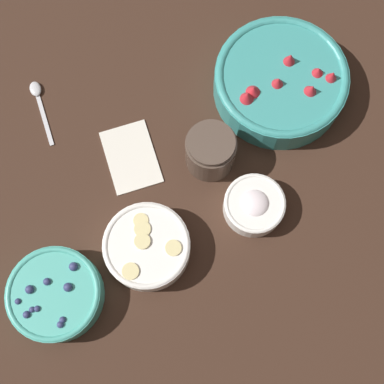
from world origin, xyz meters
TOP-DOWN VIEW (x-y plane):
  - ground_plane at (0.00, 0.00)m, footprint 4.00×4.00m
  - bowl_strawberries at (-0.19, 0.19)m, footprint 0.25×0.25m
  - bowl_blueberries at (0.25, -0.16)m, footprint 0.16×0.16m
  - bowl_bananas at (0.15, -0.02)m, footprint 0.15×0.15m
  - bowl_cream at (0.05, 0.16)m, footprint 0.11×0.11m
  - jar_chocolate at (-0.03, 0.07)m, footprint 0.09×0.09m
  - napkin at (-0.02, -0.07)m, footprint 0.16×0.14m
  - spoon at (-0.11, -0.27)m, footprint 0.13×0.07m

SIDE VIEW (x-z plane):
  - ground_plane at x=0.00m, z-range 0.00..0.00m
  - napkin at x=-0.02m, z-range 0.00..0.01m
  - spoon at x=-0.11m, z-range 0.00..0.01m
  - bowl_cream at x=0.05m, z-range 0.00..0.05m
  - bowl_blueberries at x=0.25m, z-range 0.00..0.06m
  - bowl_bananas at x=0.15m, z-range 0.00..0.06m
  - bowl_strawberries at x=-0.19m, z-range 0.00..0.08m
  - jar_chocolate at x=-0.03m, z-range 0.00..0.09m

